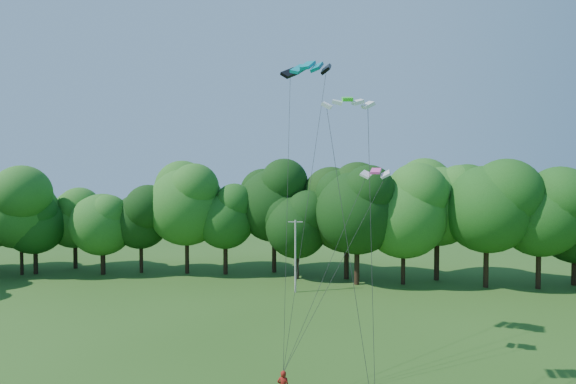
# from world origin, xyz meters

# --- Properties ---
(utility_pole) EXTENTS (1.42, 0.18, 7.10)m
(utility_pole) POSITION_xyz_m (-2.90, 30.19, 3.68)
(utility_pole) COLOR #A9A8A1
(utility_pole) RESTS_ON ground
(kite_teal) EXTENTS (3.37, 2.15, 0.83)m
(kite_teal) POSITION_xyz_m (-0.16, 16.02, 18.53)
(kite_teal) COLOR #048591
(kite_teal) RESTS_ON ground
(kite_green) EXTENTS (2.57, 1.35, 0.41)m
(kite_green) POSITION_xyz_m (2.53, 9.02, 15.11)
(kite_green) COLOR #30E121
(kite_green) RESTS_ON ground
(kite_pink) EXTENTS (1.85, 1.13, 0.39)m
(kite_pink) POSITION_xyz_m (4.12, 14.29, 11.69)
(kite_pink) COLOR #FF46B3
(kite_pink) RESTS_ON ground
(tree_back_west) EXTENTS (7.45, 7.45, 10.83)m
(tree_back_west) POSITION_xyz_m (-33.89, 33.76, 6.76)
(tree_back_west) COLOR #311E13
(tree_back_west) RESTS_ON ground
(tree_back_center) EXTENTS (9.76, 9.76, 14.19)m
(tree_back_center) POSITION_xyz_m (1.91, 36.75, 8.86)
(tree_back_center) COLOR black
(tree_back_center) RESTS_ON ground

